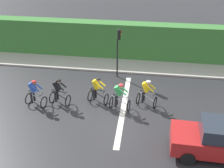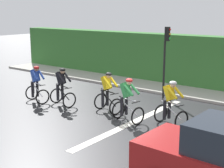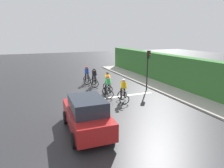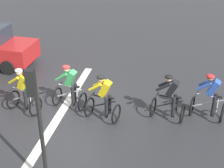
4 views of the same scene
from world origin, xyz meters
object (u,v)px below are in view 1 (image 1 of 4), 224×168
Objects in this scene: cyclist_trailing at (146,93)px; cyclist_second at (59,92)px; car_red at (219,140)px; cyclist_mid at (97,91)px; cyclist_fourth at (119,97)px; cyclist_lead at (35,94)px; traffic_light_near_crossing at (118,46)px.

cyclist_second is at bearing 96.42° from cyclist_trailing.
car_red is at bearing -109.70° from cyclist_second.
cyclist_trailing is at bearing -88.15° from cyclist_mid.
cyclist_fourth is at bearing -110.53° from cyclist_mid.
cyclist_fourth is (0.29, -4.79, 0.00)m from cyclist_lead.
cyclist_trailing is (0.88, -6.27, 0.00)m from cyclist_lead.
cyclist_fourth is at bearing -90.52° from cyclist_second.
traffic_light_near_crossing is at bearing -38.27° from cyclist_second.
cyclist_mid is 0.50× the size of traffic_light_near_crossing.
cyclist_fourth and cyclist_trailing have the same top height.
cyclist_mid is 1.42m from cyclist_fourth.
traffic_light_near_crossing is at bearing 38.37° from car_red.
car_red is (-2.65, -9.60, 0.08)m from cyclist_lead.
cyclist_second is 3.48m from cyclist_fourth.
cyclist_lead is at bearing 93.46° from cyclist_fourth.
car_red is (-3.52, -3.33, 0.08)m from cyclist_trailing.
cyclist_trailing is at bearing 43.39° from car_red.
cyclist_lead is at bearing 133.66° from traffic_light_near_crossing.
traffic_light_near_crossing is at bearing -46.34° from cyclist_lead.
cyclist_second is at bearing 102.23° from cyclist_mid.
traffic_light_near_crossing reaches higher than cyclist_trailing.
cyclist_mid is at bearing 69.47° from cyclist_fourth.
cyclist_mid is at bearing 91.85° from cyclist_trailing.
cyclist_lead is 4.80m from cyclist_fourth.
cyclist_lead and cyclist_mid have the same top height.
cyclist_fourth is 4.08m from traffic_light_near_crossing.
cyclist_lead is 1.00× the size of cyclist_second.
cyclist_mid is 0.40× the size of car_red.
car_red is at bearing -136.61° from cyclist_trailing.
cyclist_second is 0.50× the size of traffic_light_near_crossing.
cyclist_trailing is (0.59, -1.47, 0.00)m from cyclist_fourth.
cyclist_lead is at bearing 74.59° from car_red.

